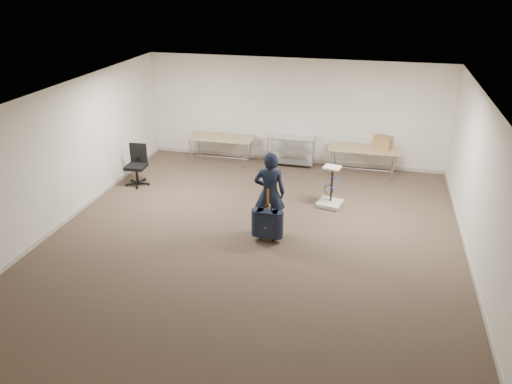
# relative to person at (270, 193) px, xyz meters

# --- Properties ---
(ground) EXTENTS (9.00, 9.00, 0.00)m
(ground) POSITION_rel_person_xyz_m (-0.23, -0.39, -0.85)
(ground) COLOR #4E3F2F
(ground) RESTS_ON ground
(room_shell) EXTENTS (8.00, 9.00, 9.00)m
(room_shell) POSITION_rel_person_xyz_m (-0.23, 0.99, -0.80)
(room_shell) COLOR white
(room_shell) RESTS_ON ground
(folding_table_left) EXTENTS (1.80, 0.75, 0.73)m
(folding_table_left) POSITION_rel_person_xyz_m (-2.13, 3.56, -0.17)
(folding_table_left) COLOR #9E8961
(folding_table_left) RESTS_ON ground
(folding_table_right) EXTENTS (1.80, 0.75, 0.73)m
(folding_table_right) POSITION_rel_person_xyz_m (1.67, 3.56, -0.17)
(folding_table_right) COLOR #9E8961
(folding_table_right) RESTS_ON ground
(wire_shelf) EXTENTS (1.22, 0.47, 0.80)m
(wire_shelf) POSITION_rel_person_xyz_m (-0.23, 3.81, -0.41)
(wire_shelf) COLOR silver
(wire_shelf) RESTS_ON ground
(person) EXTENTS (0.68, 0.50, 1.70)m
(person) POSITION_rel_person_xyz_m (0.00, 0.00, 0.00)
(person) COLOR black
(person) RESTS_ON ground
(suitcase) EXTENTS (0.41, 0.24, 1.10)m
(suitcase) POSITION_rel_person_xyz_m (0.04, -0.38, -0.47)
(suitcase) COLOR #151B31
(suitcase) RESTS_ON ground
(office_chair) EXTENTS (0.60, 0.60, 0.99)m
(office_chair) POSITION_rel_person_xyz_m (-3.67, 1.62, -0.55)
(office_chair) COLOR black
(office_chair) RESTS_ON ground
(equipment_cart) EXTENTS (0.61, 0.61, 0.94)m
(equipment_cart) POSITION_rel_person_xyz_m (1.06, 1.49, -0.60)
(equipment_cart) COLOR beige
(equipment_cart) RESTS_ON ground
(cardboard_box) EXTENTS (0.50, 0.44, 0.32)m
(cardboard_box) POSITION_rel_person_xyz_m (2.11, 3.61, 0.04)
(cardboard_box) COLOR brown
(cardboard_box) RESTS_ON folding_table_right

